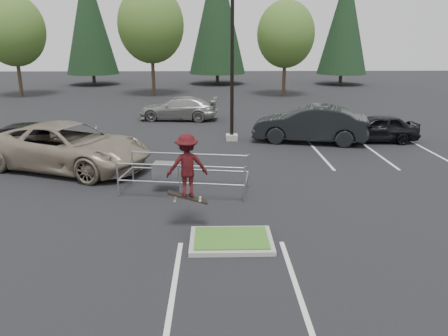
{
  "coord_description": "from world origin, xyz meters",
  "views": [
    {
      "loc": [
        -0.44,
        -10.57,
        5.29
      ],
      "look_at": [
        -0.16,
        1.5,
        1.63
      ],
      "focal_mm": 35.0,
      "sensor_mm": 36.0,
      "label": 1
    }
  ],
  "objects_px": {
    "car_l_tan": "(67,146)",
    "car_r_black": "(376,128)",
    "conif_c": "(345,21)",
    "car_r_charc": "(310,124)",
    "light_pole": "(232,51)",
    "car_l_black": "(42,142)",
    "skateboarder": "(187,166)",
    "cart_corral": "(171,170)",
    "decid_a": "(14,33)",
    "decid_b": "(151,27)",
    "conif_b": "(217,12)",
    "car_far_silver": "(179,108)",
    "conif_a": "(89,19)",
    "decid_c": "(285,36)"
  },
  "relations": [
    {
      "from": "car_l_tan",
      "to": "car_r_black",
      "type": "height_order",
      "value": "car_l_tan"
    },
    {
      "from": "conif_c",
      "to": "car_r_charc",
      "type": "xyz_separation_m",
      "value": [
        -9.5,
        -28.0,
        -5.9
      ]
    },
    {
      "from": "light_pole",
      "to": "car_l_black",
      "type": "xyz_separation_m",
      "value": [
        -8.5,
        -3.73,
        -3.74
      ]
    },
    {
      "from": "skateboarder",
      "to": "car_l_tan",
      "type": "xyz_separation_m",
      "value": [
        -5.3,
        6.0,
        -0.9
      ]
    },
    {
      "from": "cart_corral",
      "to": "car_l_black",
      "type": "height_order",
      "value": "car_l_black"
    },
    {
      "from": "cart_corral",
      "to": "car_l_tan",
      "type": "bearing_deg",
      "value": 155.89
    },
    {
      "from": "decid_a",
      "to": "skateboarder",
      "type": "xyz_separation_m",
      "value": [
        16.81,
        -29.03,
        -3.73
      ]
    },
    {
      "from": "decid_b",
      "to": "conif_b",
      "type": "bearing_deg",
      "value": 58.91
    },
    {
      "from": "light_pole",
      "to": "cart_corral",
      "type": "bearing_deg",
      "value": -107.24
    },
    {
      "from": "conif_b",
      "to": "car_r_charc",
      "type": "height_order",
      "value": "conif_b"
    },
    {
      "from": "decid_b",
      "to": "car_far_silver",
      "type": "xyz_separation_m",
      "value": [
        3.28,
        -12.53,
        -5.3
      ]
    },
    {
      "from": "conif_c",
      "to": "skateboarder",
      "type": "bearing_deg",
      "value": -111.54
    },
    {
      "from": "cart_corral",
      "to": "conif_c",
      "type": "bearing_deg",
      "value": 74.42
    },
    {
      "from": "car_far_silver",
      "to": "car_r_charc",
      "type": "bearing_deg",
      "value": 54.41
    },
    {
      "from": "skateboarder",
      "to": "car_l_black",
      "type": "height_order",
      "value": "skateboarder"
    },
    {
      "from": "car_far_silver",
      "to": "decid_b",
      "type": "bearing_deg",
      "value": -158.93
    },
    {
      "from": "conif_b",
      "to": "cart_corral",
      "type": "xyz_separation_m",
      "value": [
        -1.96,
        -36.42,
        -7.07
      ]
    },
    {
      "from": "conif_b",
      "to": "skateboarder",
      "type": "relative_size",
      "value": 7.16
    },
    {
      "from": "conif_a",
      "to": "car_far_silver",
      "type": "height_order",
      "value": "conif_a"
    },
    {
      "from": "decid_a",
      "to": "skateboarder",
      "type": "bearing_deg",
      "value": -59.93
    },
    {
      "from": "light_pole",
      "to": "skateboarder",
      "type": "bearing_deg",
      "value": -98.79
    },
    {
      "from": "decid_b",
      "to": "skateboarder",
      "type": "bearing_deg",
      "value": -80.75
    },
    {
      "from": "car_r_charc",
      "to": "conif_a",
      "type": "bearing_deg",
      "value": -133.74
    },
    {
      "from": "decid_c",
      "to": "decid_a",
      "type": "bearing_deg",
      "value": 179.52
    },
    {
      "from": "decid_c",
      "to": "conif_c",
      "type": "relative_size",
      "value": 0.67
    },
    {
      "from": "decid_a",
      "to": "cart_corral",
      "type": "height_order",
      "value": "decid_a"
    },
    {
      "from": "car_l_black",
      "to": "car_r_black",
      "type": "distance_m",
      "value": 16.32
    },
    {
      "from": "decid_b",
      "to": "skateboarder",
      "type": "relative_size",
      "value": 4.76
    },
    {
      "from": "decid_b",
      "to": "car_r_black",
      "type": "height_order",
      "value": "decid_b"
    },
    {
      "from": "car_l_tan",
      "to": "car_r_black",
      "type": "relative_size",
      "value": 1.64
    },
    {
      "from": "conif_b",
      "to": "car_r_black",
      "type": "bearing_deg",
      "value": -74.58
    },
    {
      "from": "cart_corral",
      "to": "car_l_tan",
      "type": "relative_size",
      "value": 0.67
    },
    {
      "from": "decid_a",
      "to": "car_far_silver",
      "type": "height_order",
      "value": "decid_a"
    },
    {
      "from": "skateboarder",
      "to": "car_r_charc",
      "type": "xyz_separation_m",
      "value": [
        5.7,
        10.5,
        -0.91
      ]
    },
    {
      "from": "car_l_tan",
      "to": "car_l_black",
      "type": "xyz_separation_m",
      "value": [
        -1.5,
        1.27,
        -0.13
      ]
    },
    {
      "from": "conif_c",
      "to": "car_l_tan",
      "type": "xyz_separation_m",
      "value": [
        -20.5,
        -32.5,
        -5.9
      ]
    },
    {
      "from": "light_pole",
      "to": "conif_b",
      "type": "xyz_separation_m",
      "value": [
        -0.5,
        28.5,
        3.29
      ]
    },
    {
      "from": "decid_b",
      "to": "car_l_tan",
      "type": "bearing_deg",
      "value": -91.19
    },
    {
      "from": "car_r_black",
      "to": "light_pole",
      "type": "bearing_deg",
      "value": -91.4
    },
    {
      "from": "light_pole",
      "to": "decid_a",
      "type": "distance_m",
      "value": 25.86
    },
    {
      "from": "conif_b",
      "to": "light_pole",
      "type": "bearing_deg",
      "value": -88.99
    },
    {
      "from": "car_l_tan",
      "to": "car_r_black",
      "type": "xyz_separation_m",
      "value": [
        14.5,
        4.5,
        -0.24
      ]
    },
    {
      "from": "decid_b",
      "to": "car_r_charc",
      "type": "xyz_separation_m",
      "value": [
        10.51,
        -19.03,
        -5.1
      ]
    },
    {
      "from": "decid_c",
      "to": "cart_corral",
      "type": "xyz_separation_m",
      "value": [
        -7.95,
        -25.76,
        -4.47
      ]
    },
    {
      "from": "conif_b",
      "to": "car_far_silver",
      "type": "height_order",
      "value": "conif_b"
    },
    {
      "from": "conif_b",
      "to": "decid_b",
      "type": "bearing_deg",
      "value": -121.09
    },
    {
      "from": "conif_a",
      "to": "conif_b",
      "type": "xyz_separation_m",
      "value": [
        14.0,
        0.5,
        0.75
      ]
    },
    {
      "from": "conif_a",
      "to": "conif_c",
      "type": "xyz_separation_m",
      "value": [
        28.0,
        -0.5,
        -0.25
      ]
    },
    {
      "from": "cart_corral",
      "to": "car_l_tan",
      "type": "distance_m",
      "value": 5.4
    },
    {
      "from": "conif_a",
      "to": "car_l_black",
      "type": "relative_size",
      "value": 2.3
    }
  ]
}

